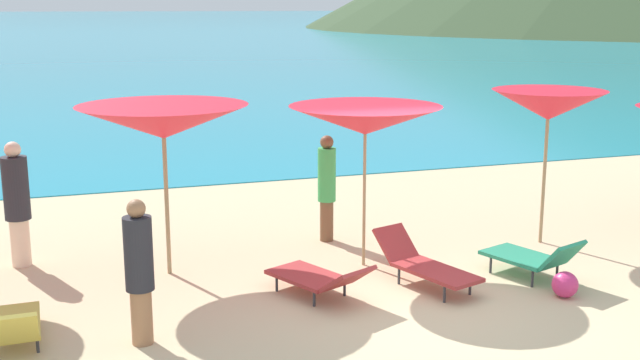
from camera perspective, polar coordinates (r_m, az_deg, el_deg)
ground_plane at (r=19.32m, az=-5.80°, el=1.10°), size 50.00×100.00×0.30m
ocean_water at (r=235.90m, az=-17.69°, el=11.08°), size 650.00×440.00×0.02m
umbrella_2 at (r=10.79m, az=-11.24°, el=4.13°), size 2.37×2.37×2.36m
umbrella_3 at (r=10.97m, az=3.28°, el=4.32°), size 2.35×2.35×2.30m
umbrella_4 at (r=12.54m, az=16.17°, el=5.19°), size 1.79×1.79×2.40m
lounge_chair_1 at (r=10.63m, az=7.51°, el=-5.98°), size 1.01×1.70×0.66m
lounge_chair_2 at (r=10.14m, az=0.00°, el=-7.03°), size 1.17×1.60×0.54m
lounge_chair_3 at (r=9.34m, az=-21.22°, el=-9.73°), size 0.57×1.41×0.61m
lounge_chair_5 at (r=11.17m, az=15.13°, el=-5.37°), size 1.03×1.46×0.65m
beachgoer_0 at (r=11.94m, az=-21.02°, el=-1.44°), size 0.36×0.36×1.81m
beachgoer_1 at (r=8.83m, az=-12.91°, el=-6.24°), size 0.31×0.31×1.64m
beachgoer_2 at (r=12.36m, az=0.49°, el=-0.34°), size 0.28×0.28×1.69m
beach_ball at (r=10.65m, az=17.26°, el=-7.21°), size 0.34×0.34×0.34m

